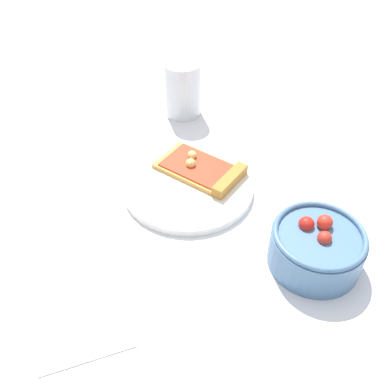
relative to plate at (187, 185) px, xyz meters
name	(u,v)px	position (x,y,z in m)	size (l,w,h in m)	color
ground_plane	(195,185)	(-0.02, 0.00, -0.01)	(2.40, 2.40, 0.00)	silver
plate	(187,185)	(0.00, 0.00, 0.00)	(0.23, 0.23, 0.01)	white
pizza_slice_main	(204,170)	(-0.04, 0.00, 0.01)	(0.13, 0.17, 0.02)	gold
salad_bowl	(316,247)	(-0.05, 0.25, 0.03)	(0.14, 0.14, 0.08)	#4C7299
soda_glass	(183,90)	(-0.14, -0.20, 0.05)	(0.08, 0.08, 0.12)	silver
paper_napkin	(80,312)	(0.27, 0.12, -0.01)	(0.12, 0.15, 0.00)	silver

